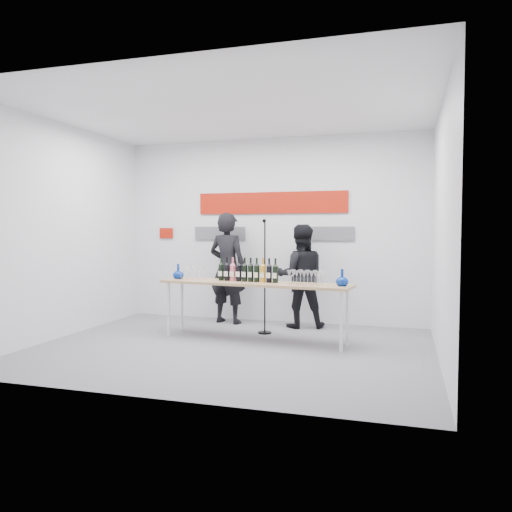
# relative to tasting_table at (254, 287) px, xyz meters

# --- Properties ---
(ground) EXTENTS (5.00, 5.00, 0.00)m
(ground) POSITION_rel_tasting_table_xyz_m (-0.15, -0.49, -0.74)
(ground) COLOR slate
(ground) RESTS_ON ground
(back_wall) EXTENTS (5.00, 0.04, 3.00)m
(back_wall) POSITION_rel_tasting_table_xyz_m (-0.15, 1.51, 0.76)
(back_wall) COLOR silver
(back_wall) RESTS_ON ground
(signage) EXTENTS (3.38, 0.02, 0.79)m
(signage) POSITION_rel_tasting_table_xyz_m (-0.21, 1.48, 1.07)
(signage) COLOR #A71607
(signage) RESTS_ON back_wall
(tasting_table) EXTENTS (2.71, 0.82, 0.80)m
(tasting_table) POSITION_rel_tasting_table_xyz_m (0.00, 0.00, 0.00)
(tasting_table) COLOR tan
(tasting_table) RESTS_ON ground
(wine_bottles) EXTENTS (0.89, 0.17, 0.33)m
(wine_bottles) POSITION_rel_tasting_table_xyz_m (-0.10, 0.05, 0.23)
(wine_bottles) COLOR black
(wine_bottles) RESTS_ON tasting_table
(decanter_left) EXTENTS (0.16, 0.16, 0.21)m
(decanter_left) POSITION_rel_tasting_table_xyz_m (-1.19, 0.15, 0.17)
(decanter_left) COLOR navy
(decanter_left) RESTS_ON tasting_table
(decanter_right) EXTENTS (0.16, 0.16, 0.21)m
(decanter_right) POSITION_rel_tasting_table_xyz_m (1.20, -0.11, 0.17)
(decanter_right) COLOR navy
(decanter_right) RESTS_ON tasting_table
(glasses_left) EXTENTS (0.38, 0.26, 0.18)m
(glasses_left) POSITION_rel_tasting_table_xyz_m (-0.94, 0.10, 0.15)
(glasses_left) COLOR silver
(glasses_left) RESTS_ON tasting_table
(glasses_right) EXTENTS (0.56, 0.28, 0.18)m
(glasses_right) POSITION_rel_tasting_table_xyz_m (0.76, -0.09, 0.15)
(glasses_right) COLOR silver
(glasses_right) RESTS_ON tasting_table
(presenter_left) EXTENTS (0.72, 0.54, 1.78)m
(presenter_left) POSITION_rel_tasting_table_xyz_m (-0.79, 1.13, 0.15)
(presenter_left) COLOR black
(presenter_left) RESTS_ON ground
(presenter_right) EXTENTS (0.91, 0.79, 1.59)m
(presenter_right) POSITION_rel_tasting_table_xyz_m (0.41, 1.10, 0.06)
(presenter_right) COLOR black
(presenter_right) RESTS_ON ground
(mic_stand) EXTENTS (0.19, 0.19, 1.66)m
(mic_stand) POSITION_rel_tasting_table_xyz_m (0.01, 0.50, -0.23)
(mic_stand) COLOR black
(mic_stand) RESTS_ON ground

